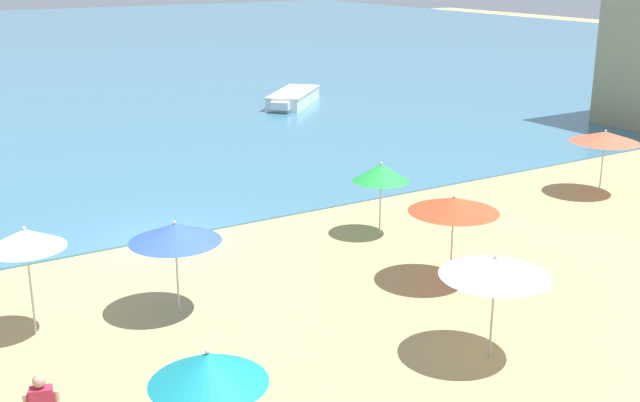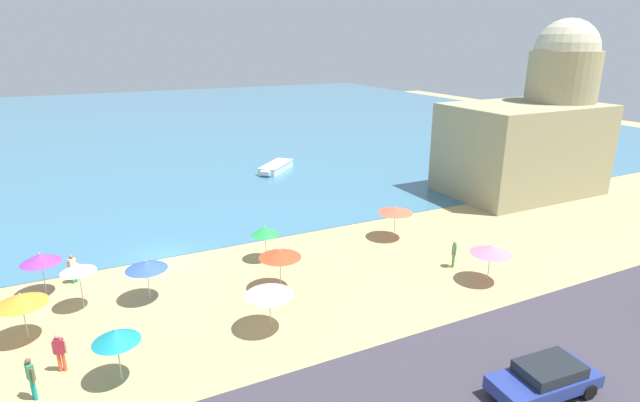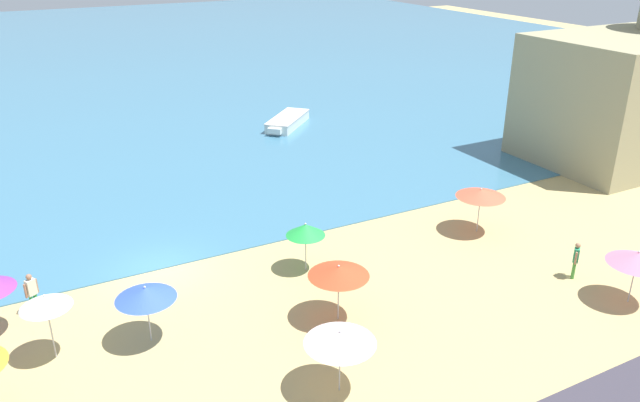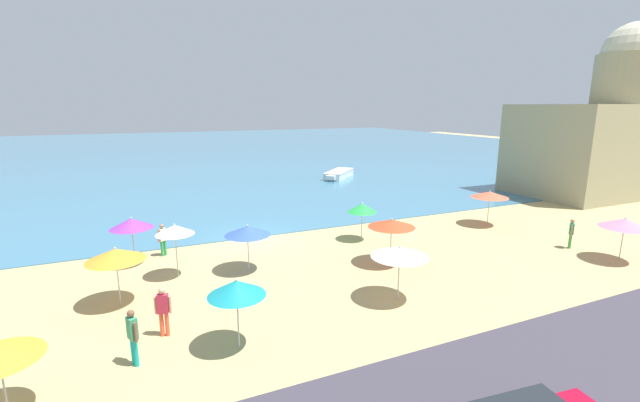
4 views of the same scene
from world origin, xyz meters
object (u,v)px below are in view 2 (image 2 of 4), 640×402
Objects in this scene: beach_umbrella_6 at (491,250)px; bather_0 at (31,376)px; beach_umbrella_8 at (269,291)px; beach_umbrella_12 at (265,231)px; beach_umbrella_4 at (78,268)px; beach_umbrella_0 at (146,265)px; beach_umbrella_2 at (40,258)px; bather_2 at (60,350)px; beach_umbrella_13 at (280,254)px; skiff_nearshore at (276,167)px; beach_umbrella_9 at (21,299)px; bather_1 at (454,253)px; beach_umbrella_3 at (116,336)px; beach_umbrella_5 at (395,210)px; parked_car_3 at (545,378)px; bather_3 at (73,267)px; harbor_fortress at (536,130)px.

bather_0 is (-22.73, 0.40, -0.97)m from beach_umbrella_6.
beach_umbrella_8 reaches higher than beach_umbrella_12.
beach_umbrella_4 is 7.00m from bather_0.
beach_umbrella_0 is 7.28m from beach_umbrella_8.
beach_umbrella_2 is (-4.95, 3.09, 0.13)m from beach_umbrella_0.
beach_umbrella_2 is 0.96× the size of beach_umbrella_4.
beach_umbrella_6 is at bearing -4.77° from bather_2.
beach_umbrella_13 is 0.48× the size of skiff_nearshore.
beach_umbrella_12 is (12.26, -1.10, -0.19)m from beach_umbrella_2.
beach_umbrella_9 is (-0.64, -4.48, -0.04)m from beach_umbrella_2.
beach_umbrella_4 is 1.41× the size of bather_0.
beach_umbrella_4 is 10.19m from beach_umbrella_13.
beach_umbrella_4 reaches higher than bather_1.
beach_umbrella_12 is at bearing -5.15° from beach_umbrella_2.
beach_umbrella_6 is at bearing -1.01° from bather_0.
beach_umbrella_3 reaches higher than beach_umbrella_13.
beach_umbrella_5 reaches higher than parked_car_3.
beach_umbrella_3 is at bearing -80.71° from beach_umbrella_4.
beach_umbrella_9 is (-22.13, -2.80, 0.04)m from beach_umbrella_5.
bather_3 is at bearing 68.77° from beach_umbrella_9.
beach_umbrella_0 is 6.30m from bather_2.
parked_car_3 is 0.91× the size of skiff_nearshore.
bather_3 is at bearing 131.09° from beach_umbrella_8.
bather_1 is 0.94× the size of bather_2.
bather_1 is 26.26m from skiff_nearshore.
harbor_fortress is (38.69, 10.42, 4.45)m from bather_2.
beach_umbrella_6 is at bearing -12.26° from beach_umbrella_9.
beach_umbrella_0 is at bearing -164.79° from beach_umbrella_12.
bather_2 is at bearing -150.15° from beach_umbrella_12.
beach_umbrella_3 reaches higher than beach_umbrella_6.
bather_0 reaches higher than skiff_nearshore.
beach_umbrella_8 is 11.12m from beach_umbrella_9.
beach_umbrella_9 is 0.54× the size of parked_car_3.
beach_umbrella_6 is 0.15× the size of harbor_fortress.
beach_umbrella_13 is 29.10m from harbor_fortress.
beach_umbrella_2 is 0.50× the size of skiff_nearshore.
beach_umbrella_6 is 21.17m from harbor_fortress.
beach_umbrella_2 reaches higher than parked_car_3.
beach_umbrella_9 is at bearing 173.39° from bather_1.
beach_umbrella_9 is 40.88m from harbor_fortress.
beach_umbrella_9 reaches higher than beach_umbrella_6.
beach_umbrella_6 is (1.05, -7.83, -0.06)m from beach_umbrella_5.
parked_car_3 is at bearing -137.13° from harbor_fortress.
bather_3 is (0.65, 8.52, -0.03)m from bather_2.
beach_umbrella_0 reaches higher than parked_car_3.
harbor_fortress is (34.52, 5.82, 3.44)m from beach_umbrella_0.
beach_umbrella_3 reaches higher than beach_umbrella_0.
beach_umbrella_12 is 0.47× the size of skiff_nearshore.
beach_umbrella_13 is 1.37× the size of bather_3.
beach_umbrella_0 is 0.95× the size of beach_umbrella_3.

